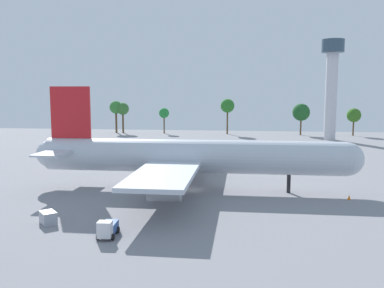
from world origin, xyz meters
TOP-DOWN VIEW (x-y plane):
  - ground_plane at (0.00, 0.00)m, footprint 248.29×248.29m
  - cargo_airplane at (-0.21, 0.00)m, footprint 62.07×49.85m
  - cargo_loader at (-7.61, -27.13)m, footprint 2.38×4.53m
  - cargo_container_fore at (-17.68, -22.96)m, footprint 3.18×3.25m
  - safety_cone_nose at (27.93, -3.88)m, footprint 0.56×0.56m
  - control_tower at (43.21, 90.40)m, footprint 8.44×8.44m
  - tree_line_backdrop at (4.88, 107.62)m, footprint 110.49×7.45m

SIDE VIEW (x-z plane):
  - ground_plane at x=0.00m, z-range 0.00..0.00m
  - safety_cone_nose at x=27.93m, z-range 0.00..0.80m
  - cargo_container_fore at x=-17.68m, z-range 0.00..1.78m
  - cargo_loader at x=-7.61m, z-range -0.07..2.38m
  - cargo_airplane at x=-0.21m, z-range -3.40..16.22m
  - tree_line_backdrop at x=4.88m, z-range 2.61..18.21m
  - control_tower at x=43.21m, z-range 4.21..42.74m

